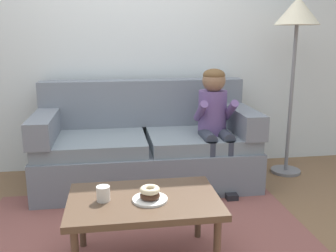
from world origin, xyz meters
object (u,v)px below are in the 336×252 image
couch (146,148)px  toy_controller (88,219)px  floor_lamp (297,23)px  donut (149,195)px  person_child (215,117)px  mug (103,194)px  coffee_table (144,205)px

couch → toy_controller: couch is taller
floor_lamp → donut: bearing=-137.7°
donut → person_child: bearing=58.5°
person_child → mug: bearing=-131.1°
coffee_table → donut: (0.03, -0.04, 0.08)m
mug → floor_lamp: (1.84, 1.39, 1.02)m
coffee_table → toy_controller: 0.79m
couch → floor_lamp: size_ratio=1.15×
toy_controller → person_child: bearing=38.7°
couch → floor_lamp: 1.86m
couch → donut: 1.39m
couch → mug: 1.40m
mug → toy_controller: mug is taller
coffee_table → couch: bearing=84.0°
couch → floor_lamp: floor_lamp is taller
donut → mug: size_ratio=1.33×
couch → coffee_table: couch is taller
donut → toy_controller: 0.87m
toy_controller → floor_lamp: floor_lamp is taller
mug → coffee_table: bearing=0.4°
mug → couch: bearing=74.2°
donut → toy_controller: bearing=123.1°
floor_lamp → coffee_table: bearing=-139.1°
donut → mug: mug is taller
donut → floor_lamp: size_ratio=0.07×
coffee_table → donut: bearing=-53.4°
couch → person_child: size_ratio=1.82×
toy_controller → floor_lamp: 2.59m
person_child → floor_lamp: size_ratio=0.63×
mug → donut: bearing=-8.2°
coffee_table → toy_controller: bearing=122.8°
couch → toy_controller: 0.96m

